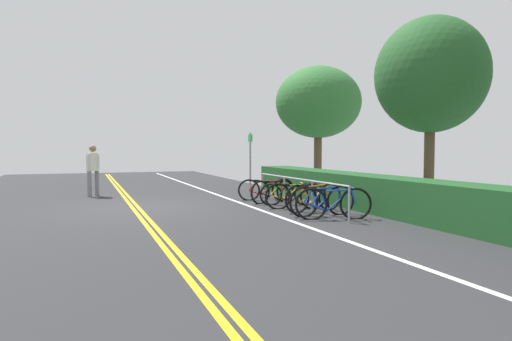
# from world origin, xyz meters

# --- Properties ---
(ground_plane) EXTENTS (36.53, 11.70, 0.05)m
(ground_plane) POSITION_xyz_m (0.00, 0.00, -0.03)
(ground_plane) COLOR #2B2B2D
(centre_line_yellow_inner) EXTENTS (32.88, 0.10, 0.00)m
(centre_line_yellow_inner) POSITION_xyz_m (0.00, -0.08, 0.00)
(centre_line_yellow_inner) COLOR gold
(centre_line_yellow_inner) RESTS_ON ground_plane
(centre_line_yellow_outer) EXTENTS (32.88, 0.10, 0.00)m
(centre_line_yellow_outer) POSITION_xyz_m (0.00, 0.08, 0.00)
(centre_line_yellow_outer) COLOR gold
(centre_line_yellow_outer) RESTS_ON ground_plane
(bike_lane_stripe_white) EXTENTS (32.88, 0.12, 0.00)m
(bike_lane_stripe_white) POSITION_xyz_m (0.00, 3.03, 0.00)
(bike_lane_stripe_white) COLOR white
(bike_lane_stripe_white) RESTS_ON ground_plane
(bike_rack) EXTENTS (5.12, 0.05, 0.82)m
(bike_rack) POSITION_xyz_m (1.74, 4.10, 0.62)
(bike_rack) COLOR #9EA0A5
(bike_rack) RESTS_ON ground_plane
(bicycle_0) EXTENTS (0.68, 1.66, 0.71)m
(bicycle_0) POSITION_xyz_m (-0.25, 3.99, 0.33)
(bicycle_0) COLOR black
(bicycle_0) RESTS_ON ground_plane
(bicycle_1) EXTENTS (0.64, 1.65, 0.74)m
(bicycle_1) POSITION_xyz_m (0.32, 3.99, 0.34)
(bicycle_1) COLOR black
(bicycle_1) RESTS_ON ground_plane
(bicycle_2) EXTENTS (0.66, 1.56, 0.68)m
(bicycle_2) POSITION_xyz_m (1.04, 4.15, 0.31)
(bicycle_2) COLOR black
(bicycle_2) RESTS_ON ground_plane
(bicycle_3) EXTENTS (0.60, 1.62, 0.74)m
(bicycle_3) POSITION_xyz_m (1.81, 4.01, 0.35)
(bicycle_3) COLOR black
(bicycle_3) RESTS_ON ground_plane
(bicycle_4) EXTENTS (0.48, 1.79, 0.77)m
(bicycle_4) POSITION_xyz_m (2.42, 4.23, 0.36)
(bicycle_4) COLOR black
(bicycle_4) RESTS_ON ground_plane
(bicycle_5) EXTENTS (0.46, 1.75, 0.78)m
(bicycle_5) POSITION_xyz_m (3.16, 4.07, 0.37)
(bicycle_5) COLOR black
(bicycle_5) RESTS_ON ground_plane
(bicycle_6) EXTENTS (0.64, 1.73, 0.78)m
(bicycle_6) POSITION_xyz_m (3.73, 4.03, 0.37)
(bicycle_6) COLOR black
(bicycle_6) RESTS_ON ground_plane
(pedestrian) EXTENTS (0.32, 0.43, 1.74)m
(pedestrian) POSITION_xyz_m (-3.34, -1.03, 1.00)
(pedestrian) COLOR slate
(pedestrian) RESTS_ON ground_plane
(sign_post_near) EXTENTS (0.36, 0.06, 2.15)m
(sign_post_near) POSITION_xyz_m (-1.40, 3.90, 1.30)
(sign_post_near) COLOR gray
(sign_post_near) RESTS_ON ground_plane
(hedge_backdrop) EXTENTS (14.07, 1.11, 0.92)m
(hedge_backdrop) POSITION_xyz_m (3.24, 5.81, 0.46)
(hedge_backdrop) COLOR #1C4C21
(hedge_backdrop) RESTS_ON ground_plane
(tree_near_left) EXTENTS (3.45, 3.45, 4.94)m
(tree_near_left) POSITION_xyz_m (-3.43, 7.59, 3.48)
(tree_near_left) COLOR brown
(tree_near_left) RESTS_ON ground_plane
(tree_mid) EXTENTS (2.84, 2.84, 5.00)m
(tree_mid) POSITION_xyz_m (3.40, 7.08, 3.50)
(tree_mid) COLOR brown
(tree_mid) RESTS_ON ground_plane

